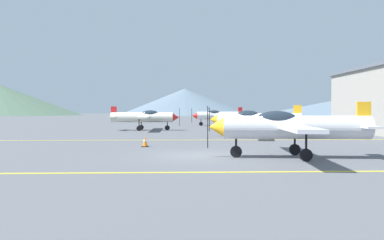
# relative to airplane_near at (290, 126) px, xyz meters

# --- Properties ---
(ground_plane) EXTENTS (400.00, 400.00, 0.00)m
(ground_plane) POSITION_rel_airplane_near_xyz_m (-3.74, 0.93, -1.35)
(ground_plane) COLOR #54565B
(apron_line_near) EXTENTS (80.00, 0.16, 0.01)m
(apron_line_near) POSITION_rel_airplane_near_xyz_m (-3.74, -3.42, -1.34)
(apron_line_near) COLOR yellow
(apron_line_near) RESTS_ON ground_plane
(apron_line_far) EXTENTS (80.00, 0.16, 0.01)m
(apron_line_far) POSITION_rel_airplane_near_xyz_m (-3.74, 9.19, -1.34)
(apron_line_far) COLOR yellow
(apron_line_far) RESTS_ON ground_plane
(airplane_near) EXTENTS (6.96, 8.00, 2.39)m
(airplane_near) POSITION_rel_airplane_near_xyz_m (0.00, 0.00, 0.00)
(airplane_near) COLOR silver
(airplane_near) RESTS_ON ground_plane
(airplane_mid) EXTENTS (7.00, 7.95, 2.39)m
(airplane_mid) POSITION_rel_airplane_near_xyz_m (1.00, 11.68, 0.00)
(airplane_mid) COLOR white
(airplane_mid) RESTS_ON ground_plane
(airplane_far) EXTENTS (6.88, 7.94, 2.39)m
(airplane_far) POSITION_rel_airplane_near_xyz_m (-8.16, 20.90, 0.00)
(airplane_far) COLOR silver
(airplane_far) RESTS_ON ground_plane
(airplane_back) EXTENTS (6.99, 7.99, 2.39)m
(airplane_back) POSITION_rel_airplane_near_xyz_m (0.32, 31.50, 0.00)
(airplane_back) COLOR white
(airplane_back) RESTS_ON ground_plane
(car_sedan) EXTENTS (2.11, 4.34, 1.62)m
(car_sedan) POSITION_rel_airplane_near_xyz_m (10.19, 33.25, -0.50)
(car_sedan) COLOR black
(car_sedan) RESTS_ON ground_plane
(traffic_cone_front) EXTENTS (0.36, 0.36, 0.59)m
(traffic_cone_front) POSITION_rel_airplane_near_xyz_m (-6.59, 4.83, -1.06)
(traffic_cone_front) COLOR black
(traffic_cone_front) RESTS_ON ground_plane
(hill_centerleft) EXTENTS (53.14, 53.14, 10.70)m
(hill_centerleft) POSITION_rel_airplane_near_xyz_m (-2.50, 131.16, 4.01)
(hill_centerleft) COLOR slate
(hill_centerleft) RESTS_ON ground_plane
(hill_centerright) EXTENTS (76.33, 76.33, 7.51)m
(hill_centerright) POSITION_rel_airplane_near_xyz_m (62.16, 113.62, 2.41)
(hill_centerright) COLOR slate
(hill_centerright) RESTS_ON ground_plane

